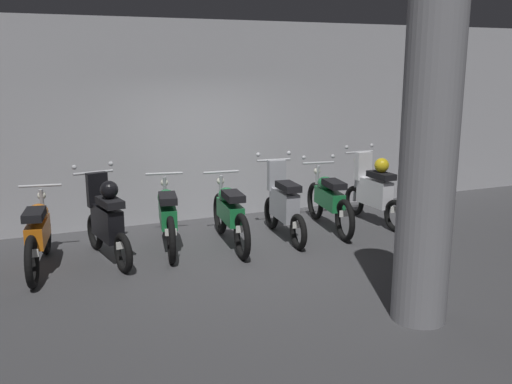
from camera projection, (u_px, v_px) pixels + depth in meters
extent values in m
plane|color=#424244|center=(243.00, 255.00, 8.06)|extent=(80.00, 80.00, 0.00)
cube|color=#ADADB2|center=(194.00, 122.00, 9.74)|extent=(16.00, 0.30, 3.37)
torus|color=black|center=(45.00, 232.00, 8.06)|extent=(0.19, 0.66, 0.65)
torus|color=black|center=(32.00, 262.00, 6.83)|extent=(0.19, 0.66, 0.65)
cube|color=orange|center=(38.00, 232.00, 7.40)|extent=(0.35, 0.86, 0.28)
ellipsoid|color=orange|center=(38.00, 212.00, 7.50)|extent=(0.33, 0.48, 0.22)
cube|color=black|center=(34.00, 214.00, 7.17)|extent=(0.32, 0.55, 0.10)
cylinder|color=#B7BABF|center=(40.00, 186.00, 7.81)|extent=(0.56, 0.13, 0.04)
cylinder|color=#B7BABF|center=(43.00, 211.00, 7.94)|extent=(0.08, 0.17, 0.65)
sphere|color=silver|center=(42.00, 195.00, 7.90)|extent=(0.12, 0.12, 0.12)
cube|color=white|center=(32.00, 253.00, 6.83)|extent=(0.16, 0.04, 0.10)
torus|color=black|center=(95.00, 232.00, 8.28)|extent=(0.19, 0.54, 0.53)
torus|color=black|center=(123.00, 253.00, 7.34)|extent=(0.19, 0.54, 0.53)
cube|color=black|center=(107.00, 223.00, 7.75)|extent=(0.35, 0.76, 0.44)
cube|color=black|center=(97.00, 189.00, 7.95)|extent=(0.30, 0.17, 0.48)
cube|color=black|center=(110.00, 202.00, 7.55)|extent=(0.33, 0.56, 0.10)
cylinder|color=#B7BABF|center=(93.00, 172.00, 8.01)|extent=(0.56, 0.14, 0.04)
sphere|color=#B7BABF|center=(74.00, 167.00, 7.85)|extent=(0.07, 0.07, 0.07)
sphere|color=#B7BABF|center=(111.00, 164.00, 8.13)|extent=(0.07, 0.07, 0.07)
cylinder|color=#B7BABF|center=(94.00, 204.00, 8.15)|extent=(0.08, 0.16, 0.85)
sphere|color=silver|center=(93.00, 182.00, 8.08)|extent=(0.12, 0.12, 0.12)
cube|color=white|center=(122.00, 245.00, 7.34)|extent=(0.16, 0.04, 0.10)
sphere|color=black|center=(109.00, 190.00, 7.52)|extent=(0.24, 0.24, 0.24)
torus|color=black|center=(165.00, 215.00, 8.93)|extent=(0.20, 0.66, 0.65)
torus|color=black|center=(171.00, 240.00, 7.69)|extent=(0.20, 0.66, 0.65)
cube|color=#197238|center=(168.00, 214.00, 8.27)|extent=(0.36, 0.86, 0.28)
ellipsoid|color=#197238|center=(166.00, 197.00, 8.37)|extent=(0.33, 0.48, 0.22)
cube|color=black|center=(168.00, 198.00, 8.03)|extent=(0.33, 0.55, 0.10)
cylinder|color=#B7BABF|center=(164.00, 174.00, 8.68)|extent=(0.56, 0.14, 0.04)
cylinder|color=#B7BABF|center=(165.00, 196.00, 8.81)|extent=(0.08, 0.17, 0.65)
sphere|color=silver|center=(164.00, 182.00, 8.76)|extent=(0.12, 0.12, 0.12)
cube|color=white|center=(171.00, 232.00, 7.69)|extent=(0.16, 0.04, 0.10)
torus|color=black|center=(220.00, 213.00, 9.05)|extent=(0.15, 0.66, 0.65)
torus|color=black|center=(242.00, 237.00, 7.84)|extent=(0.15, 0.66, 0.65)
cube|color=#197238|center=(230.00, 212.00, 8.40)|extent=(0.30, 0.85, 0.28)
ellipsoid|color=#197238|center=(227.00, 195.00, 8.50)|extent=(0.30, 0.46, 0.22)
cube|color=black|center=(233.00, 196.00, 8.17)|extent=(0.29, 0.54, 0.10)
cylinder|color=#B7BABF|center=(221.00, 172.00, 8.80)|extent=(0.56, 0.09, 0.04)
cylinder|color=#B7BABF|center=(221.00, 195.00, 8.93)|extent=(0.07, 0.16, 0.65)
sphere|color=silver|center=(220.00, 181.00, 8.89)|extent=(0.12, 0.12, 0.12)
cube|color=white|center=(242.00, 229.00, 7.84)|extent=(0.16, 0.03, 0.10)
torus|color=black|center=(271.00, 213.00, 9.33)|extent=(0.13, 0.54, 0.53)
torus|color=black|center=(298.00, 232.00, 8.27)|extent=(0.13, 0.54, 0.53)
cube|color=#9EA0A8|center=(284.00, 205.00, 8.74)|extent=(0.27, 0.75, 0.44)
cube|color=#9EA0A8|center=(277.00, 175.00, 8.97)|extent=(0.29, 0.14, 0.48)
cube|color=black|center=(288.00, 186.00, 8.52)|extent=(0.28, 0.54, 0.10)
cylinder|color=#B7BABF|center=(274.00, 160.00, 9.05)|extent=(0.56, 0.08, 0.04)
sphere|color=#B7BABF|center=(258.00, 155.00, 8.95)|extent=(0.07, 0.07, 0.07)
sphere|color=#B7BABF|center=(289.00, 153.00, 9.11)|extent=(0.07, 0.07, 0.07)
cylinder|color=#B7BABF|center=(272.00, 188.00, 9.20)|extent=(0.07, 0.15, 0.85)
sphere|color=silver|center=(273.00, 169.00, 9.13)|extent=(0.12, 0.12, 0.12)
cube|color=white|center=(298.00, 225.00, 8.27)|extent=(0.16, 0.02, 0.10)
torus|color=black|center=(315.00, 201.00, 9.88)|extent=(0.18, 0.66, 0.65)
torus|color=black|center=(345.00, 220.00, 8.65)|extent=(0.18, 0.66, 0.65)
cube|color=#197238|center=(329.00, 199.00, 9.23)|extent=(0.34, 0.85, 0.28)
ellipsoid|color=#197238|center=(326.00, 183.00, 9.33)|extent=(0.32, 0.47, 0.22)
cube|color=black|center=(334.00, 184.00, 8.99)|extent=(0.31, 0.55, 0.10)
cylinder|color=#B7BABF|center=(318.00, 163.00, 9.63)|extent=(0.56, 0.12, 0.04)
sphere|color=#B7BABF|center=(304.00, 158.00, 9.55)|extent=(0.07, 0.07, 0.07)
sphere|color=#B7BABF|center=(333.00, 156.00, 9.67)|extent=(0.07, 0.07, 0.07)
cylinder|color=#B7BABF|center=(317.00, 183.00, 9.76)|extent=(0.08, 0.17, 0.65)
sphere|color=silver|center=(317.00, 171.00, 9.71)|extent=(0.12, 0.12, 0.12)
cube|color=white|center=(344.00, 214.00, 8.66)|extent=(0.16, 0.03, 0.10)
torus|color=black|center=(354.00, 201.00, 10.15)|extent=(0.11, 0.53, 0.53)
torus|color=black|center=(395.00, 216.00, 9.14)|extent=(0.11, 0.53, 0.53)
cube|color=silver|center=(374.00, 192.00, 9.59)|extent=(0.25, 0.74, 0.44)
cube|color=silver|center=(363.00, 166.00, 9.80)|extent=(0.28, 0.13, 0.48)
cube|color=black|center=(381.00, 175.00, 9.37)|extent=(0.26, 0.53, 0.10)
cylinder|color=#B7BABF|center=(359.00, 152.00, 9.88)|extent=(0.56, 0.06, 0.04)
sphere|color=#B7BABF|center=(347.00, 147.00, 9.75)|extent=(0.07, 0.07, 0.07)
sphere|color=#B7BABF|center=(372.00, 145.00, 9.96)|extent=(0.07, 0.07, 0.07)
cylinder|color=#B7BABF|center=(357.00, 178.00, 10.02)|extent=(0.06, 0.15, 0.85)
sphere|color=silver|center=(357.00, 160.00, 9.95)|extent=(0.12, 0.12, 0.12)
cube|color=white|center=(395.00, 210.00, 9.14)|extent=(0.16, 0.02, 0.10)
sphere|color=gold|center=(382.00, 165.00, 9.34)|extent=(0.24, 0.24, 0.24)
cylinder|color=gray|center=(428.00, 162.00, 5.70)|extent=(0.57, 0.57, 3.37)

